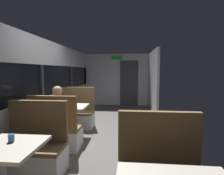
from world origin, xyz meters
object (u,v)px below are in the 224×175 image
dining_table_mid_window (68,110)px  bench_mid_window_facing_entry (77,115)px  seated_passenger (57,122)px  bench_near_window_facing_entry (34,152)px  bench_mid_window_facing_end (56,133)px  coffee_cup_secondary (75,103)px  dining_table_near_window (0,154)px  coffee_cup_primary (11,138)px

dining_table_mid_window → bench_mid_window_facing_entry: (0.00, 0.70, -0.31)m
bench_mid_window_facing_entry → seated_passenger: (0.00, -1.33, 0.21)m
bench_near_window_facing_entry → bench_mid_window_facing_end: same height
coffee_cup_secondary → dining_table_mid_window: bearing=-139.2°
dining_table_near_window → seated_passenger: seated_passenger is taller
dining_table_mid_window → coffee_cup_primary: bearing=-88.2°
bench_mid_window_facing_end → seated_passenger: 0.22m
coffee_cup_secondary → bench_mid_window_facing_end: bearing=-100.2°
coffee_cup_primary → coffee_cup_secondary: same height
dining_table_mid_window → coffee_cup_primary: coffee_cup_primary is taller
seated_passenger → coffee_cup_secondary: size_ratio=14.00×
bench_near_window_facing_entry → coffee_cup_primary: bearing=-83.6°
seated_passenger → bench_near_window_facing_entry: bearing=-90.0°
bench_mid_window_facing_end → bench_mid_window_facing_entry: 1.40m
bench_mid_window_facing_entry → dining_table_near_window: bearing=-90.0°
seated_passenger → coffee_cup_secondary: (0.15, 0.76, 0.25)m
dining_table_near_window → seated_passenger: size_ratio=0.71×
bench_near_window_facing_entry → bench_mid_window_facing_end: 0.86m
seated_passenger → coffee_cup_primary: seated_passenger is taller
coffee_cup_secondary → seated_passenger: bearing=-101.2°
bench_mid_window_facing_end → coffee_cup_secondary: bench_mid_window_facing_end is taller
dining_table_near_window → dining_table_mid_window: (0.00, 2.26, 0.00)m
bench_mid_window_facing_entry → coffee_cup_primary: (0.07, -2.85, 0.46)m
bench_mid_window_facing_end → dining_table_mid_window: bearing=90.0°
dining_table_mid_window → coffee_cup_primary: size_ratio=10.00×
bench_mid_window_facing_end → bench_near_window_facing_entry: bearing=-90.0°
bench_near_window_facing_entry → coffee_cup_primary: 0.75m
bench_near_window_facing_entry → seated_passenger: seated_passenger is taller
dining_table_near_window → bench_mid_window_facing_entry: 2.97m
bench_near_window_facing_entry → coffee_cup_secondary: bearing=84.9°
bench_near_window_facing_entry → dining_table_mid_window: size_ratio=1.22×
bench_near_window_facing_entry → coffee_cup_secondary: 1.75m
bench_mid_window_facing_end → coffee_cup_primary: size_ratio=12.22×
bench_mid_window_facing_end → seated_passenger: size_ratio=0.87×
bench_near_window_facing_entry → dining_table_mid_window: bearing=90.0°
bench_mid_window_facing_end → seated_passenger: seated_passenger is taller
seated_passenger → coffee_cup_primary: (0.07, -1.53, 0.25)m
dining_table_near_window → seated_passenger: bearing=90.0°
dining_table_near_window → bench_mid_window_facing_end: size_ratio=0.82×
dining_table_near_window → bench_mid_window_facing_entry: size_ratio=0.82×
dining_table_near_window → coffee_cup_secondary: size_ratio=10.00×
bench_mid_window_facing_end → seated_passenger: bearing=90.0°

